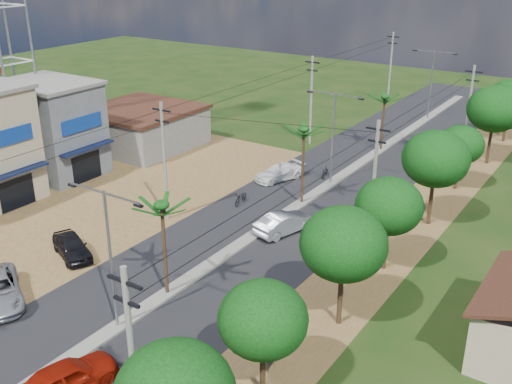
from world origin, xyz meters
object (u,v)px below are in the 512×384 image
Objects in this scene: car_white_far at (279,173)px; car_parked_dark at (72,247)px; car_red_near at (68,378)px; car_silver_mid at (284,223)px.

car_parked_dark is at bearing -80.16° from car_white_far.
car_red_near reaches higher than car_parked_dark.
car_parked_dark is (-9.82, -10.75, -0.03)m from car_silver_mid.
car_white_far is (-6.01, 28.26, -0.14)m from car_red_near.
car_red_near reaches higher than car_white_far.
car_parked_dark is (-10.08, 8.84, -0.07)m from car_red_near.
car_parked_dark is at bearing -27.98° from car_red_near.
car_white_far is at bearing -64.72° from car_red_near.
car_red_near is 1.10× the size of car_parked_dark.
car_red_near is 1.03× the size of car_white_far.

